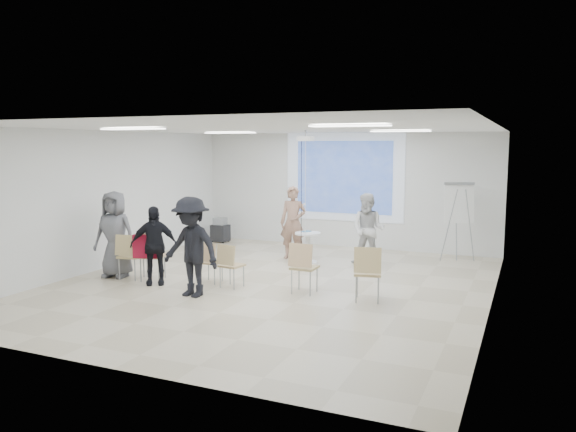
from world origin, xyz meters
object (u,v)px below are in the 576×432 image
at_px(chair_right_far, 368,269).
at_px(player_left, 293,218).
at_px(chair_left_inner, 209,259).
at_px(pedestal_table, 308,246).
at_px(av_cart, 220,231).
at_px(flipchart_easel, 459,204).
at_px(player_right, 368,226).
at_px(audience_outer, 115,229).
at_px(chair_right_inner, 303,264).
at_px(chair_center, 230,262).
at_px(laptop, 212,260).
at_px(audience_left, 154,240).
at_px(audience_mid, 191,240).
at_px(chair_far_left, 129,253).
at_px(chair_left_mid, 151,252).

bearing_deg(chair_right_far, player_left, 118.33).
bearing_deg(chair_left_inner, pedestal_table, 65.24).
distance_m(chair_right_far, av_cart, 6.89).
distance_m(pedestal_table, flipchart_easel, 3.61).
bearing_deg(player_right, flipchart_easel, 37.09).
xyz_separation_m(pedestal_table, audience_outer, (-3.13, -2.79, 0.58)).
bearing_deg(chair_right_far, flipchart_easel, 63.04).
distance_m(chair_left_inner, chair_right_inner, 1.97).
relative_size(chair_center, av_cart, 1.24).
relative_size(chair_right_inner, chair_right_far, 0.97).
height_order(player_right, chair_left_inner, player_right).
distance_m(chair_right_inner, flipchart_easel, 4.71).
relative_size(laptop, audience_left, 0.17).
xyz_separation_m(audience_left, audience_mid, (1.15, -0.45, 0.14)).
height_order(chair_left_inner, chair_right_inner, chair_right_inner).
bearing_deg(laptop, player_left, -102.87).
distance_m(chair_right_far, flipchart_easel, 4.33).
height_order(chair_right_inner, chair_right_far, chair_right_far).
bearing_deg(audience_outer, player_right, 25.12).
xyz_separation_m(chair_far_left, flipchart_easel, (5.82, 4.45, 0.81)).
bearing_deg(flipchart_easel, chair_far_left, -162.14).
distance_m(laptop, audience_left, 1.19).
relative_size(player_left, flipchart_easel, 1.06).
relative_size(player_right, chair_far_left, 1.94).
distance_m(chair_center, audience_left, 1.57).
bearing_deg(av_cart, audience_outer, -83.18).
bearing_deg(av_cart, audience_mid, -59.98).
distance_m(chair_left_mid, audience_left, 0.41).
bearing_deg(laptop, audience_mid, 99.65).
bearing_deg(audience_mid, player_right, 67.45).
bearing_deg(laptop, audience_outer, 8.62).
bearing_deg(player_left, audience_outer, -139.29).
xyz_separation_m(pedestal_table, audience_left, (-2.02, -2.99, 0.47)).
bearing_deg(chair_center, chair_right_inner, 12.73).
distance_m(chair_far_left, audience_outer, 0.62).
bearing_deg(chair_left_inner, chair_far_left, -168.71).
xyz_separation_m(audience_left, flipchart_easel, (5.13, 4.55, 0.48)).
distance_m(pedestal_table, chair_right_inner, 2.68).
bearing_deg(chair_right_inner, audience_left, -171.50).
distance_m(player_right, chair_far_left, 5.18).
xyz_separation_m(chair_center, av_cart, (-2.76, 4.37, -0.19)).
distance_m(audience_outer, flipchart_easel, 7.62).
bearing_deg(audience_mid, chair_far_left, 170.47).
bearing_deg(laptop, chair_left_inner, 89.63).
relative_size(chair_left_mid, audience_mid, 0.48).
distance_m(chair_left_inner, audience_left, 1.13).
distance_m(player_left, player_right, 1.83).
bearing_deg(player_left, pedestal_table, -45.51).
relative_size(pedestal_table, chair_left_mid, 0.75).
relative_size(flipchart_easel, av_cart, 2.71).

